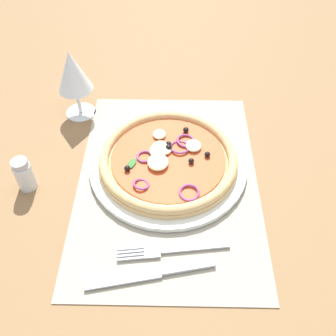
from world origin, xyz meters
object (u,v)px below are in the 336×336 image
knife (149,273)px  wine_glass (72,72)px  pepper_shaker (24,175)px  pizza (170,158)px  fork (167,250)px  plate (170,164)px

knife → wine_glass: size_ratio=1.34×
knife → wine_glass: 42.71cm
pepper_shaker → pizza: bearing=-78.8°
pizza → pepper_shaker: 26.26cm
knife → wine_glass: wine_glass is taller
pizza → knife: size_ratio=1.31×
pizza → pepper_shaker: (-5.10, 25.75, 0.74)cm
knife → pepper_shaker: (17.09, 22.88, 2.60)cm
fork → pepper_shaker: bearing=-34.1°
plate → wine_glass: size_ratio=1.99×
fork → pepper_shaker: 28.80cm
plate → knife: size_ratio=1.48×
wine_glass → pepper_shaker: (-20.92, 6.00, -7.13)cm
pepper_shaker → plate: bearing=-78.9°
plate → pepper_shaker: pepper_shaker is taller
wine_glass → fork: bearing=-150.2°
plate → knife: plate is taller
pizza → wine_glass: size_ratio=1.75×
plate → pepper_shaker: bearing=101.1°
plate → pizza: size_ratio=1.14×
plate → knife: (-22.16, 2.91, -0.25)cm
pizza → wine_glass: bearing=51.3°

